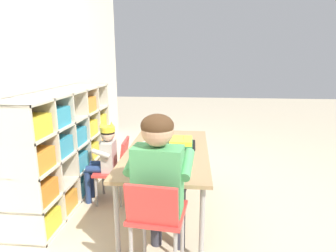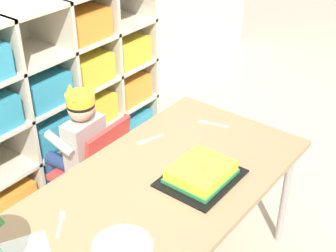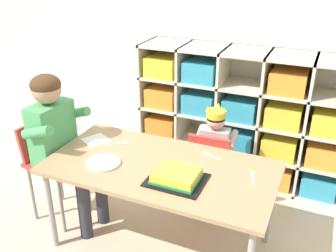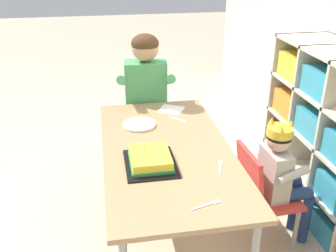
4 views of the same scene
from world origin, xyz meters
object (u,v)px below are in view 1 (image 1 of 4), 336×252
fork_by_napkin (145,141)px  adult_helper_seated (160,176)px  classroom_chair_adult_side (156,217)px  fork_scattered_mid_table (144,164)px  child_with_crown (105,154)px  paper_plate_stack (179,163)px  classroom_chair_blue (116,166)px  fork_near_cake_tray (164,134)px  activity_table (167,155)px  birthday_cake_on_tray (181,142)px

fork_by_napkin → adult_helper_seated: bearing=-146.9°
classroom_chair_adult_side → fork_scattered_mid_table: (0.47, 0.15, 0.15)m
fork_scattered_mid_table → child_with_crown: bearing=-177.6°
paper_plate_stack → fork_by_napkin: bearing=32.3°
adult_helper_seated → fork_by_napkin: size_ratio=8.15×
paper_plate_stack → fork_scattered_mid_table: paper_plate_stack is taller
classroom_chair_blue → classroom_chair_adult_side: (-1.00, -0.53, 0.09)m
classroom_chair_blue → classroom_chair_adult_side: 1.14m
classroom_chair_blue → fork_near_cake_tray: bearing=128.0°
fork_scattered_mid_table → fork_by_napkin: size_ratio=0.83×
child_with_crown → activity_table: bearing=72.7°
classroom_chair_blue → fork_by_napkin: 0.38m
child_with_crown → classroom_chair_blue: bearing=89.7°
child_with_crown → fork_by_napkin: 0.41m
birthday_cake_on_tray → classroom_chair_blue: bearing=88.8°
activity_table → classroom_chair_adult_side: (-0.84, -0.01, -0.10)m
birthday_cake_on_tray → fork_scattered_mid_table: 0.58m
classroom_chair_blue → fork_near_cake_tray: (0.38, -0.43, 0.24)m
fork_by_napkin → fork_near_cake_tray: bearing=-8.6°
adult_helper_seated → fork_near_cake_tray: 1.27m
classroom_chair_blue → classroom_chair_adult_side: bearing=24.7°
birthday_cake_on_tray → fork_near_cake_tray: birthday_cake_on_tray is taller
child_with_crown → fork_near_cake_tray: bearing=122.1°
fork_near_cake_tray → classroom_chair_adult_side: bearing=-101.6°
paper_plate_stack → fork_near_cake_tray: 0.89m
adult_helper_seated → fork_near_cake_tray: size_ratio=7.50×
classroom_chair_blue → birthday_cake_on_tray: size_ratio=1.96×
activity_table → classroom_chair_blue: bearing=72.5°
fork_near_cake_tray → activity_table: bearing=-96.2°
activity_table → fork_by_napkin: (0.24, 0.24, 0.05)m
child_with_crown → classroom_chair_adult_side: 1.18m
adult_helper_seated → paper_plate_stack: size_ratio=5.16×
child_with_crown → fork_near_cake_tray: size_ratio=5.55×
child_with_crown → fork_scattered_mid_table: 0.73m
adult_helper_seated → paper_plate_stack: 0.41m
adult_helper_seated → fork_scattered_mid_table: 0.40m
birthday_cake_on_tray → fork_by_napkin: birthday_cake_on_tray is taller
classroom_chair_blue → child_with_crown: bearing=-90.3°
classroom_chair_blue → adult_helper_seated: bearing=28.3°
classroom_chair_adult_side → birthday_cake_on_tray: size_ratio=2.20×
child_with_crown → fork_near_cake_tray: child_with_crown is taller
classroom_chair_blue → paper_plate_stack: size_ratio=3.04×
adult_helper_seated → activity_table: bearing=-82.0°
fork_by_napkin → paper_plate_stack: bearing=-129.8°
child_with_crown → adult_helper_seated: 1.11m
classroom_chair_blue → child_with_crown: (-0.01, 0.11, 0.13)m
classroom_chair_adult_side → fork_by_napkin: classroom_chair_adult_side is taller
classroom_chair_adult_side → paper_plate_stack: bearing=-96.0°
activity_table → fork_by_napkin: size_ratio=10.47×
fork_near_cake_tray → classroom_chair_blue: bearing=-154.6°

